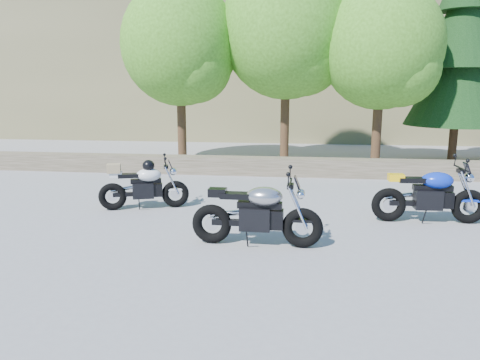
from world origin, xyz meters
TOP-DOWN VIEW (x-y plane):
  - ground at (0.00, 0.00)m, footprint 90.00×90.00m
  - stone_wall at (0.00, 5.50)m, footprint 22.00×0.55m
  - hillside at (3.00, 28.00)m, footprint 80.00×30.00m
  - tree_decid_left at (-2.39, 7.14)m, footprint 3.67×3.67m
  - tree_decid_mid at (0.91, 7.54)m, footprint 4.08×4.08m
  - tree_decid_right at (3.71, 6.94)m, footprint 3.54×3.54m
  - conifer_near at (6.20, 8.20)m, footprint 3.17×3.17m
  - silver_bike at (0.67, -0.50)m, footprint 2.09×0.66m
  - white_bike at (-1.86, 1.46)m, footprint 1.79×0.77m
  - blue_bike at (3.71, 1.19)m, footprint 2.08×0.66m

SIDE VIEW (x-z plane):
  - ground at x=0.00m, z-range 0.00..0.00m
  - stone_wall at x=0.00m, z-range 0.00..0.50m
  - white_bike at x=-1.86m, z-range -0.01..1.01m
  - blue_bike at x=3.71m, z-range -0.01..1.03m
  - silver_bike at x=0.67m, z-range -0.01..1.04m
  - tree_decid_right at x=3.71m, z-range 0.79..6.20m
  - tree_decid_left at x=-2.39m, z-range 0.83..6.44m
  - conifer_near at x=6.20m, z-range 0.15..7.21m
  - tree_decid_mid at x=0.91m, z-range 0.92..7.16m
  - hillside at x=3.00m, z-range 0.00..15.00m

